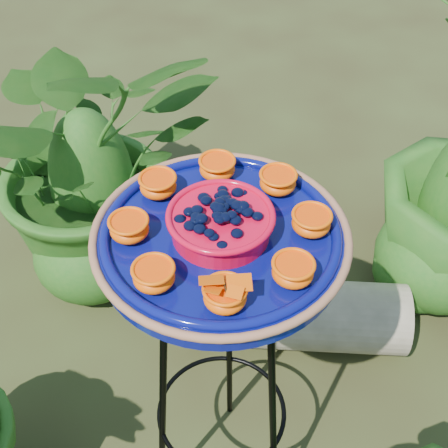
# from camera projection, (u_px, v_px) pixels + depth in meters

# --- Properties ---
(ground_plane) EXTENTS (20.00, 20.00, 0.00)m
(ground_plane) POSITION_uv_depth(u_px,v_px,m) (198.00, 419.00, 1.85)
(ground_plane) COLOR #2B2413
(ground_plane) RESTS_ON ground
(tripod_stand) EXTENTS (0.33, 0.35, 0.88)m
(tripod_stand) POSITION_uv_depth(u_px,v_px,m) (221.00, 358.00, 1.38)
(tripod_stand) COLOR black
(tripod_stand) RESTS_ON ground
(feeder_dish) EXTENTS (0.47, 0.47, 0.11)m
(feeder_dish) POSITION_uv_depth(u_px,v_px,m) (221.00, 234.00, 1.11)
(feeder_dish) COLOR #080D5F
(feeder_dish) RESTS_ON tripod_stand
(driftwood_log) EXTENTS (0.70, 0.27, 0.23)m
(driftwood_log) POSITION_uv_depth(u_px,v_px,m) (297.00, 314.00, 1.99)
(driftwood_log) COLOR tan
(driftwood_log) RESTS_ON ground
(shrub_back_left) EXTENTS (1.05, 1.00, 0.92)m
(shrub_back_left) POSITION_uv_depth(u_px,v_px,m) (88.00, 155.00, 2.03)
(shrub_back_left) COLOR #1E5516
(shrub_back_left) RESTS_ON ground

